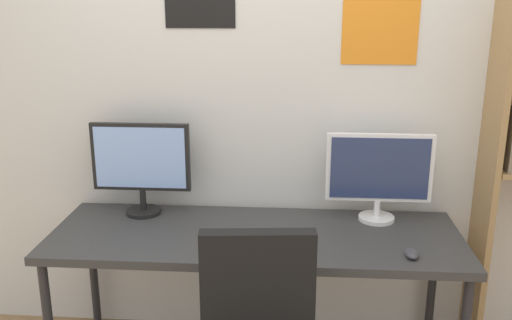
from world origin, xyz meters
The scene contains 6 objects.
wall_back centered at (0.00, 1.02, 1.30)m, with size 4.36×0.11×2.60m.
desk centered at (0.00, 0.60, 0.69)m, with size 1.96×0.68×0.74m.
monitor_left centered at (-0.60, 0.81, 1.01)m, with size 0.50×0.18×0.48m.
monitor_right centered at (0.60, 0.81, 0.99)m, with size 0.52×0.18×0.45m.
keyboard_main centered at (0.00, 0.37, 0.75)m, with size 0.39×0.13×0.02m, color silver.
computer_mouse centered at (0.70, 0.39, 0.76)m, with size 0.06×0.10×0.03m, color #38383D.
Camera 1 is at (0.19, -1.88, 1.83)m, focal length 39.48 mm.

